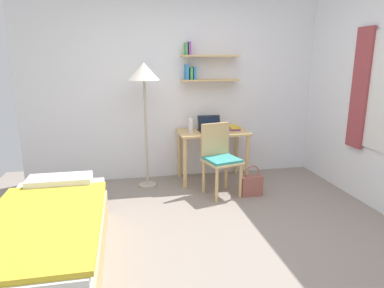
{
  "coord_description": "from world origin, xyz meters",
  "views": [
    {
      "loc": [
        -0.8,
        -2.83,
        1.7
      ],
      "look_at": [
        -0.14,
        0.51,
        0.85
      ],
      "focal_mm": 31.98,
      "sensor_mm": 36.0,
      "label": 1
    }
  ],
  "objects_px": {
    "desk": "(213,141)",
    "handbag": "(252,185)",
    "book_stack": "(233,128)",
    "bed": "(48,239)",
    "laptop": "(210,127)",
    "water_bottle": "(191,125)",
    "standing_lamp": "(144,78)",
    "desk_chair": "(220,156)"
  },
  "relations": [
    {
      "from": "bed",
      "to": "desk_chair",
      "type": "distance_m",
      "value": 2.25
    },
    {
      "from": "book_stack",
      "to": "water_bottle",
      "type": "bearing_deg",
      "value": -173.39
    },
    {
      "from": "desk",
      "to": "handbag",
      "type": "bearing_deg",
      "value": -62.16
    },
    {
      "from": "bed",
      "to": "laptop",
      "type": "relative_size",
      "value": 5.7
    },
    {
      "from": "desk",
      "to": "water_bottle",
      "type": "relative_size",
      "value": 4.88
    },
    {
      "from": "bed",
      "to": "desk",
      "type": "distance_m",
      "value": 2.61
    },
    {
      "from": "desk_chair",
      "to": "water_bottle",
      "type": "height_order",
      "value": "water_bottle"
    },
    {
      "from": "standing_lamp",
      "to": "handbag",
      "type": "relative_size",
      "value": 4.14
    },
    {
      "from": "book_stack",
      "to": "handbag",
      "type": "xyz_separation_m",
      "value": [
        0.04,
        -0.7,
        -0.61
      ]
    },
    {
      "from": "handbag",
      "to": "book_stack",
      "type": "bearing_deg",
      "value": 93.62
    },
    {
      "from": "handbag",
      "to": "laptop",
      "type": "bearing_deg",
      "value": 118.06
    },
    {
      "from": "bed",
      "to": "book_stack",
      "type": "xyz_separation_m",
      "value": [
        2.18,
        1.81,
        0.51
      ]
    },
    {
      "from": "desk",
      "to": "water_bottle",
      "type": "height_order",
      "value": "water_bottle"
    },
    {
      "from": "standing_lamp",
      "to": "desk",
      "type": "bearing_deg",
      "value": 3.78
    },
    {
      "from": "bed",
      "to": "standing_lamp",
      "type": "height_order",
      "value": "standing_lamp"
    },
    {
      "from": "desk_chair",
      "to": "water_bottle",
      "type": "xyz_separation_m",
      "value": [
        -0.28,
        0.47,
        0.32
      ]
    },
    {
      "from": "desk",
      "to": "handbag",
      "type": "height_order",
      "value": "desk"
    },
    {
      "from": "desk",
      "to": "book_stack",
      "type": "xyz_separation_m",
      "value": [
        0.3,
        0.04,
        0.17
      ]
    },
    {
      "from": "bed",
      "to": "standing_lamp",
      "type": "bearing_deg",
      "value": 61.15
    },
    {
      "from": "desk_chair",
      "to": "book_stack",
      "type": "height_order",
      "value": "desk_chair"
    },
    {
      "from": "book_stack",
      "to": "bed",
      "type": "bearing_deg",
      "value": -140.24
    },
    {
      "from": "bed",
      "to": "water_bottle",
      "type": "relative_size",
      "value": 9.49
    },
    {
      "from": "book_stack",
      "to": "handbag",
      "type": "bearing_deg",
      "value": -86.38
    },
    {
      "from": "laptop",
      "to": "handbag",
      "type": "xyz_separation_m",
      "value": [
        0.38,
        -0.71,
        -0.63
      ]
    },
    {
      "from": "laptop",
      "to": "handbag",
      "type": "relative_size",
      "value": 0.83
    },
    {
      "from": "bed",
      "to": "desk",
      "type": "height_order",
      "value": "desk"
    },
    {
      "from": "handbag",
      "to": "bed",
      "type": "bearing_deg",
      "value": -153.3
    },
    {
      "from": "desk",
      "to": "handbag",
      "type": "relative_size",
      "value": 2.42
    },
    {
      "from": "standing_lamp",
      "to": "book_stack",
      "type": "bearing_deg",
      "value": 4.63
    },
    {
      "from": "laptop",
      "to": "standing_lamp",
      "type": "bearing_deg",
      "value": -172.69
    },
    {
      "from": "desk_chair",
      "to": "laptop",
      "type": "relative_size",
      "value": 2.74
    },
    {
      "from": "book_stack",
      "to": "standing_lamp",
      "type": "bearing_deg",
      "value": -175.37
    },
    {
      "from": "book_stack",
      "to": "handbag",
      "type": "relative_size",
      "value": 0.6
    },
    {
      "from": "desk_chair",
      "to": "book_stack",
      "type": "bearing_deg",
      "value": 57.95
    },
    {
      "from": "standing_lamp",
      "to": "water_bottle",
      "type": "height_order",
      "value": "standing_lamp"
    },
    {
      "from": "bed",
      "to": "desk_chair",
      "type": "bearing_deg",
      "value": 34.66
    },
    {
      "from": "book_stack",
      "to": "laptop",
      "type": "bearing_deg",
      "value": 177.35
    },
    {
      "from": "water_bottle",
      "to": "handbag",
      "type": "xyz_separation_m",
      "value": [
        0.66,
        -0.62,
        -0.68
      ]
    },
    {
      "from": "bed",
      "to": "handbag",
      "type": "bearing_deg",
      "value": 26.7
    },
    {
      "from": "desk",
      "to": "water_bottle",
      "type": "distance_m",
      "value": 0.4
    },
    {
      "from": "laptop",
      "to": "book_stack",
      "type": "bearing_deg",
      "value": -2.65
    },
    {
      "from": "desk",
      "to": "desk_chair",
      "type": "bearing_deg",
      "value": -94.04
    }
  ]
}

